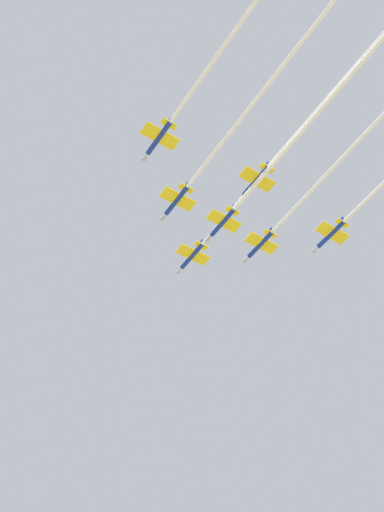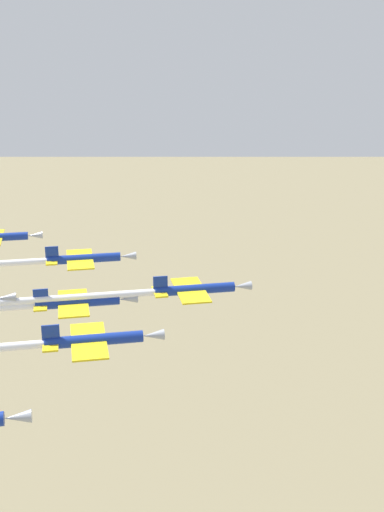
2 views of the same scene
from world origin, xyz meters
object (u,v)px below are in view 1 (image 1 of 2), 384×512
object	(u,v)px
jet_starboard_inner	(314,187)
jet_port_trail	(315,113)
jet_port_inner	(226,138)
jet_starboard_outer	(202,77)
jet_port_outer	(282,155)
jet_lead	(241,199)
jet_center_rear	(383,183)

from	to	relation	value
jet_starboard_inner	jet_port_trail	distance (m)	20.93
jet_port_inner	jet_starboard_outer	xyz separation A→B (m)	(16.65, 1.55, 0.03)
jet_port_inner	jet_starboard_inner	world-z (taller)	jet_port_inner
jet_port_outer	jet_starboard_outer	bearing A→B (deg)	-167.64
jet_port_outer	jet_starboard_outer	world-z (taller)	jet_starboard_outer
jet_port_inner	jet_lead	bearing A→B (deg)	42.88
jet_starboard_outer	jet_starboard_inner	bearing A→B (deg)	13.35
jet_port_outer	jet_center_rear	distance (m)	27.63
jet_port_outer	jet_center_rear	world-z (taller)	jet_center_rear
jet_lead	jet_starboard_inner	size ratio (longest dim) A/B	1.01
jet_lead	jet_port_trail	bearing A→B (deg)	-90.00
jet_port_inner	jet_port_trail	bearing A→B (deg)	-51.10
jet_lead	jet_port_outer	distance (m)	16.60
jet_lead	jet_starboard_inner	world-z (taller)	jet_starboard_inner
jet_port_outer	jet_port_trail	distance (m)	12.49
jet_lead	jet_port_trail	size ratio (longest dim) A/B	1.01
jet_starboard_inner	jet_port_trail	size ratio (longest dim) A/B	1.00
jet_port_trail	jet_center_rear	bearing A→B (deg)	11.76
jet_port_outer	jet_lead	bearing A→B (deg)	90.00
jet_port_inner	jet_starboard_inner	xyz separation A→B (m)	(-22.55, 14.42, -0.38)
jet_port_inner	jet_port_outer	bearing A→B (deg)	-17.26
jet_starboard_inner	jet_starboard_outer	distance (m)	41.26
jet_lead	jet_center_rear	world-z (taller)	jet_lead
jet_starboard_outer	jet_port_trail	xyz separation A→B (m)	(-19.38, 19.59, -0.09)
jet_lead	jet_port_inner	world-z (taller)	jet_port_inner
jet_lead	jet_port_outer	xyz separation A→B (m)	(8.67, 14.14, -0.66)
jet_starboard_outer	jet_center_rear	size ratio (longest dim) A/B	0.97
jet_port_outer	jet_starboard_inner	bearing A→B (deg)	15.30
jet_lead	jet_port_outer	world-z (taller)	jet_lead
jet_port_outer	jet_port_trail	xyz separation A→B (m)	(6.50, 10.59, 1.23)
jet_starboard_inner	jet_starboard_outer	xyz separation A→B (m)	(39.20, -12.87, 0.41)
jet_center_rear	jet_port_trail	distance (m)	27.35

